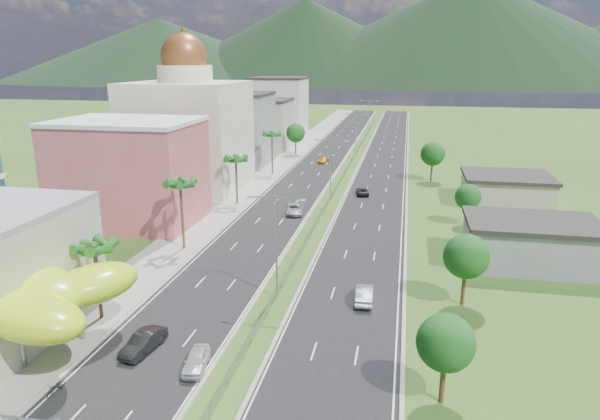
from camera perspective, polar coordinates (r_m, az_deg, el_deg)
The scene contains 34 objects.
ground at distance 48.57m, azimuth -5.33°, elevation -14.12°, with size 500.00×500.00×0.00m, color #2D5119.
road_left at distance 133.93m, azimuth 2.48°, elevation 5.47°, with size 11.00×260.00×0.04m, color black.
road_right at distance 132.54m, azimuth 8.92°, elevation 5.18°, with size 11.00×260.00×0.04m, color black.
sidewalk_left at distance 135.67m, azimuth -1.51°, elevation 5.63°, with size 7.00×260.00×0.12m, color gray.
median_guardrail at distance 115.33m, azimuth 4.80°, elevation 4.03°, with size 0.10×216.06×0.76m.
streetlight_median_b at distance 54.60m, azimuth -2.55°, elevation -2.80°, with size 6.04×0.25×11.00m.
streetlight_median_c at distance 92.73m, azimuth 3.32°, elevation 5.00°, with size 6.04×0.25×11.00m.
streetlight_median_d at distance 136.90m, azimuth 5.97°, elevation 8.48°, with size 6.04×0.25×11.00m.
streetlight_median_e at distance 181.48m, azimuth 7.35°, elevation 10.25°, with size 6.04×0.25×11.00m.
lime_canopy at distance 52.28m, azimuth -28.56°, elevation -7.76°, with size 18.00×15.00×7.40m.
pink_shophouse at distance 84.43m, azimuth -17.70°, elevation 3.71°, with size 20.00×15.00×15.00m, color #BB524D.
domed_building at distance 104.24m, azimuth -11.84°, elevation 8.47°, with size 20.00×20.00×28.70m.
midrise_grey at distance 127.55m, azimuth -6.97°, elevation 8.47°, with size 16.00×15.00×16.00m, color gray.
midrise_beige at distance 148.64m, azimuth -4.31°, elevation 9.01°, with size 16.00×15.00×13.00m, color #B1A892.
midrise_white at distance 170.53m, azimuth -2.25°, elevation 10.77°, with size 16.00×15.00×18.00m, color silver.
shed_near at distance 70.48m, azimuth 23.41°, elevation -3.43°, with size 15.00×10.00×5.00m, color gray.
shed_far at distance 99.30m, azimuth 21.11°, elevation 2.00°, with size 14.00×12.00×4.40m, color #B1A892.
palm_tree_b at distance 53.45m, azimuth -21.09°, elevation -3.96°, with size 3.60×3.60×8.10m.
palm_tree_c at distance 69.98m, azimuth -12.64°, elevation 2.51°, with size 3.60×3.60×9.60m.
palm_tree_d at distance 91.21m, azimuth -6.85°, elevation 5.24°, with size 3.60×3.60×8.60m.
palm_tree_e at distance 114.80m, azimuth -3.01°, elevation 7.91°, with size 3.60×3.60×9.40m.
leafy_tree_lfar at distance 139.32m, azimuth -0.46°, elevation 8.21°, with size 4.90×4.90×8.05m.
leafy_tree_ra at distance 40.40m, azimuth 15.28°, elevation -13.53°, with size 4.20×4.20×6.90m.
leafy_tree_rb at distance 55.97m, azimuth 17.31°, elevation -4.77°, with size 4.55×4.55×7.47m.
leafy_tree_rc at distance 83.19m, azimuth 17.48°, elevation 1.34°, with size 3.85×3.85×6.33m.
leafy_tree_rd at distance 111.92m, azimuth 13.98°, elevation 5.84°, with size 4.90×4.90×8.05m.
mountain_ridge at distance 493.11m, azimuth 17.14°, elevation 12.41°, with size 860.00×140.00×90.00m, color black, non-canonical shape.
car_white_near_left at distance 45.52m, azimuth -11.02°, elevation -15.47°, with size 1.73×4.29×1.46m, color silver.
car_dark_left at distance 48.90m, azimuth -16.35°, elevation -13.38°, with size 1.73×4.96×1.63m, color black.
car_silver_mid_left at distance 86.00m, azimuth -0.52°, elevation 0.09°, with size 2.55×5.53×1.54m, color #A7A9AF.
car_yellow_far_left at distance 128.62m, azimuth 2.50°, elevation 5.36°, with size 1.93×4.75×1.38m, color #C28616.
car_silver_right at distance 56.01m, azimuth 6.87°, elevation -8.91°, with size 1.71×4.91×1.62m, color #AEB0B6.
car_dark_far_right at distance 98.74m, azimuth 6.68°, elevation 1.99°, with size 2.13×4.62×1.29m, color black.
motorcycle at distance 45.88m, azimuth -24.62°, elevation -16.69°, with size 0.55×1.83×1.17m, color black.
Camera 1 is at (12.43, -40.21, 24.25)m, focal length 32.00 mm.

